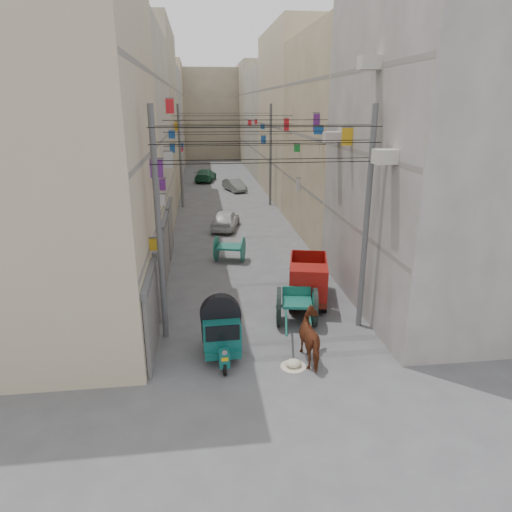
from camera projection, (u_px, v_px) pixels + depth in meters
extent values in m
plane|color=#4B4B4D|center=(299.00, 444.00, 11.26)|extent=(140.00, 140.00, 0.00)
cube|color=tan|center=(29.00, 149.00, 15.79)|extent=(8.00, 10.00, 13.00)
cube|color=slate|center=(150.00, 236.00, 17.29)|extent=(0.25, 9.80, 0.18)
cube|color=slate|center=(144.00, 156.00, 16.34)|extent=(0.25, 9.80, 0.18)
cube|color=slate|center=(137.00, 66.00, 15.39)|extent=(0.25, 9.80, 0.18)
cube|color=#AEA595|center=(96.00, 140.00, 26.30)|extent=(8.00, 12.00, 12.00)
cube|color=slate|center=(168.00, 187.00, 27.65)|extent=(0.25, 11.76, 0.18)
cube|color=slate|center=(164.00, 136.00, 26.70)|extent=(0.25, 11.76, 0.18)
cube|color=slate|center=(161.00, 81.00, 25.75)|extent=(0.25, 11.76, 0.18)
cube|color=#AFA88A|center=(127.00, 116.00, 38.22)|extent=(8.00, 14.00, 14.00)
cube|color=slate|center=(176.00, 161.00, 39.88)|extent=(0.25, 13.72, 0.18)
cube|color=slate|center=(174.00, 126.00, 38.93)|extent=(0.25, 13.72, 0.18)
cube|color=slate|center=(172.00, 89.00, 37.98)|extent=(0.25, 13.72, 0.18)
cube|color=#A6A09B|center=(145.00, 123.00, 51.75)|extent=(8.00, 14.00, 11.80)
cube|color=slate|center=(181.00, 147.00, 53.06)|extent=(0.25, 13.72, 0.18)
cube|color=slate|center=(180.00, 120.00, 52.11)|extent=(0.25, 13.72, 0.18)
cube|color=slate|center=(178.00, 93.00, 51.16)|extent=(0.25, 13.72, 0.18)
cube|color=tan|center=(155.00, 113.00, 63.72)|extent=(8.00, 12.00, 13.50)
cube|color=slate|center=(184.00, 139.00, 65.30)|extent=(0.25, 11.76, 0.18)
cube|color=slate|center=(183.00, 117.00, 64.35)|extent=(0.25, 11.76, 0.18)
cube|color=slate|center=(182.00, 95.00, 63.40)|extent=(0.25, 11.76, 0.18)
cube|color=#A6A09B|center=(462.00, 144.00, 17.67)|extent=(8.00, 10.00, 13.00)
cube|color=slate|center=(360.00, 229.00, 18.26)|extent=(0.25, 9.80, 0.18)
cube|color=slate|center=(365.00, 153.00, 17.31)|extent=(0.25, 9.80, 0.18)
cube|color=slate|center=(372.00, 68.00, 16.36)|extent=(0.25, 9.80, 0.18)
cube|color=tan|center=(363.00, 138.00, 28.18)|extent=(8.00, 12.00, 12.00)
cube|color=slate|center=(301.00, 184.00, 28.61)|extent=(0.25, 11.76, 0.18)
cube|color=slate|center=(302.00, 135.00, 27.66)|extent=(0.25, 11.76, 0.18)
cube|color=slate|center=(304.00, 82.00, 26.71)|extent=(0.25, 11.76, 0.18)
cube|color=tan|center=(313.00, 116.00, 40.10)|extent=(8.00, 14.00, 14.00)
cube|color=slate|center=(269.00, 160.00, 40.85)|extent=(0.25, 13.72, 0.18)
cube|color=slate|center=(270.00, 125.00, 39.90)|extent=(0.25, 13.72, 0.18)
cube|color=slate|center=(270.00, 89.00, 38.95)|extent=(0.25, 13.72, 0.18)
cube|color=#AEA595|center=(284.00, 123.00, 53.63)|extent=(8.00, 14.00, 11.80)
cube|color=slate|center=(251.00, 146.00, 54.03)|extent=(0.25, 13.72, 0.18)
cube|color=slate|center=(251.00, 120.00, 53.08)|extent=(0.25, 13.72, 0.18)
cube|color=slate|center=(251.00, 93.00, 52.13)|extent=(0.25, 13.72, 0.18)
cube|color=#AFA88A|center=(268.00, 113.00, 65.60)|extent=(8.00, 12.00, 13.50)
cube|color=slate|center=(241.00, 139.00, 66.26)|extent=(0.25, 11.76, 0.18)
cube|color=slate|center=(241.00, 117.00, 65.31)|extent=(0.25, 11.76, 0.18)
cube|color=slate|center=(241.00, 95.00, 64.36)|extent=(0.25, 11.76, 0.18)
cube|color=#AFA88A|center=(211.00, 114.00, 71.32)|extent=(22.00, 10.00, 13.00)
cube|color=#4D4D52|center=(152.00, 319.00, 14.91)|extent=(0.12, 3.00, 2.60)
cube|color=#525255|center=(149.00, 278.00, 14.45)|extent=(0.18, 3.20, 0.25)
cube|color=#4D4D52|center=(160.00, 278.00, 18.39)|extent=(0.12, 3.00, 2.60)
cube|color=#525255|center=(158.00, 244.00, 17.93)|extent=(0.18, 3.20, 0.25)
cube|color=#4D4D52|center=(166.00, 250.00, 21.87)|extent=(0.12, 3.00, 2.60)
cube|color=#525255|center=(164.00, 221.00, 21.41)|extent=(0.18, 3.20, 0.25)
cube|color=#4D4D52|center=(170.00, 230.00, 25.45)|extent=(0.12, 3.00, 2.60)
cube|color=#525255|center=(169.00, 204.00, 24.99)|extent=(0.18, 3.20, 0.25)
cube|color=#154B98|center=(263.00, 127.00, 42.08)|extent=(0.38, 0.08, 0.41)
cube|color=#154B98|center=(182.00, 147.00, 48.82)|extent=(0.27, 0.08, 0.71)
cube|color=gold|center=(156.00, 244.00, 15.81)|extent=(0.44, 0.08, 0.42)
cube|color=#BCBCBC|center=(168.00, 160.00, 24.05)|extent=(0.45, 0.08, 0.84)
cube|color=red|center=(250.00, 123.00, 52.07)|extent=(0.41, 0.08, 0.59)
cube|color=#BCBCBC|center=(160.00, 200.00, 18.66)|extent=(0.38, 0.08, 0.44)
cube|color=#154B98|center=(263.00, 140.00, 41.74)|extent=(0.43, 0.08, 0.72)
cube|color=red|center=(256.00, 122.00, 47.02)|extent=(0.28, 0.08, 0.44)
cube|color=red|center=(170.00, 106.00, 27.16)|extent=(0.48, 0.08, 0.84)
cube|color=red|center=(181.00, 149.00, 45.48)|extent=(0.31, 0.08, 0.44)
cube|color=#177F2F|center=(297.00, 148.00, 27.90)|extent=(0.35, 0.08, 0.45)
cube|color=red|center=(286.00, 125.00, 30.92)|extent=(0.34, 0.08, 0.79)
cube|color=#5E2179|center=(162.00, 185.00, 20.70)|extent=(0.28, 0.08, 0.52)
cube|color=gold|center=(176.00, 126.00, 36.70)|extent=(0.28, 0.08, 0.74)
cube|color=#BCBCBC|center=(298.00, 185.00, 28.12)|extent=(0.26, 0.08, 0.80)
cube|color=red|center=(348.00, 137.00, 18.41)|extent=(0.34, 0.08, 0.55)
cube|color=#5E2179|center=(157.00, 169.00, 17.07)|extent=(0.47, 0.08, 0.67)
cube|color=#154B98|center=(172.00, 135.00, 28.78)|extent=(0.40, 0.08, 0.47)
cube|color=#154B98|center=(172.00, 148.00, 29.54)|extent=(0.32, 0.08, 0.55)
cube|color=#154B98|center=(319.00, 131.00, 22.51)|extent=(0.47, 0.08, 0.35)
cube|color=#5E2179|center=(316.00, 123.00, 23.19)|extent=(0.32, 0.08, 0.89)
cube|color=gold|center=(347.00, 137.00, 18.32)|extent=(0.44, 0.08, 0.69)
cube|color=gold|center=(147.00, 258.00, 15.48)|extent=(0.10, 3.20, 0.80)
cube|color=red|center=(164.00, 204.00, 23.95)|extent=(0.10, 3.20, 0.80)
cube|color=#0C8A87|center=(175.00, 172.00, 35.25)|extent=(0.10, 3.20, 0.80)
cube|color=#177F2F|center=(180.00, 155.00, 46.54)|extent=(0.10, 3.20, 0.80)
cube|color=red|center=(377.00, 249.00, 16.43)|extent=(0.10, 3.20, 0.80)
cube|color=#154B98|center=(315.00, 200.00, 24.91)|extent=(0.10, 3.20, 0.80)
cube|color=#0C8A87|center=(278.00, 170.00, 36.20)|extent=(0.10, 3.20, 0.80)
cube|color=#5E2179|center=(259.00, 154.00, 47.50)|extent=(0.10, 3.20, 0.80)
cube|color=#B8B2A5|center=(385.00, 157.00, 14.37)|extent=(0.70, 0.55, 0.45)
cube|color=#B8B2A5|center=(332.00, 137.00, 19.95)|extent=(0.70, 0.55, 0.45)
cube|color=#B8B2A5|center=(369.00, 63.00, 15.33)|extent=(0.70, 0.55, 0.45)
cylinder|color=#525255|center=(159.00, 229.00, 15.22)|extent=(0.20, 0.20, 8.00)
cylinder|color=#525255|center=(366.00, 223.00, 16.06)|extent=(0.20, 0.20, 8.00)
cylinder|color=#525255|center=(180.00, 157.00, 35.93)|extent=(0.20, 0.20, 8.00)
cylinder|color=#525255|center=(271.00, 156.00, 36.77)|extent=(0.20, 0.20, 8.00)
cylinder|color=black|center=(268.00, 163.00, 14.47)|extent=(7.40, 0.02, 0.02)
cylinder|color=black|center=(268.00, 143.00, 14.28)|extent=(7.40, 0.02, 0.02)
cylinder|color=black|center=(268.00, 127.00, 14.13)|extent=(7.40, 0.02, 0.02)
cylinder|color=black|center=(264.00, 159.00, 15.42)|extent=(7.40, 0.02, 0.02)
cylinder|color=black|center=(264.00, 141.00, 15.23)|extent=(7.40, 0.02, 0.02)
cylinder|color=black|center=(264.00, 126.00, 15.07)|extent=(7.40, 0.02, 0.02)
cylinder|color=black|center=(247.00, 145.00, 20.59)|extent=(7.40, 0.02, 0.02)
cylinder|color=black|center=(247.00, 132.00, 20.40)|extent=(7.40, 0.02, 0.02)
cylinder|color=black|center=(247.00, 120.00, 20.24)|extent=(7.40, 0.02, 0.02)
cylinder|color=black|center=(233.00, 134.00, 28.12)|extent=(7.40, 0.02, 0.02)
cylinder|color=black|center=(233.00, 124.00, 27.93)|extent=(7.40, 0.02, 0.02)
cylinder|color=black|center=(233.00, 116.00, 27.77)|extent=(7.40, 0.02, 0.02)
cylinder|color=black|center=(225.00, 128.00, 35.65)|extent=(7.40, 0.02, 0.02)
cylinder|color=black|center=(225.00, 120.00, 35.46)|extent=(7.40, 0.02, 0.02)
cylinder|color=black|center=(225.00, 113.00, 35.30)|extent=(7.40, 0.02, 0.02)
cylinder|color=black|center=(225.00, 367.00, 14.06)|extent=(0.13, 0.52, 0.52)
cylinder|color=black|center=(205.00, 341.00, 15.63)|extent=(0.13, 0.52, 0.52)
cylinder|color=black|center=(235.00, 339.00, 15.78)|extent=(0.13, 0.52, 0.52)
cube|color=#0D4E48|center=(221.00, 343.00, 15.12)|extent=(1.21, 1.79, 0.26)
cube|color=#0D4E48|center=(224.00, 358.00, 14.00)|extent=(0.34, 0.43, 0.51)
cylinder|color=silver|center=(225.00, 352.00, 13.70)|extent=(0.17, 0.05, 0.17)
cube|color=#D89B0C|center=(225.00, 360.00, 13.76)|extent=(0.20, 0.03, 0.11)
cube|color=#0D4E48|center=(221.00, 328.00, 15.00)|extent=(1.25, 1.61, 0.88)
cube|color=black|center=(223.00, 333.00, 14.17)|extent=(1.07, 0.09, 0.51)
cube|color=black|center=(202.00, 327.00, 14.88)|extent=(0.07, 1.11, 0.60)
cube|color=black|center=(239.00, 324.00, 15.06)|extent=(0.07, 1.11, 0.60)
cube|color=white|center=(223.00, 353.00, 14.37)|extent=(1.16, 0.08, 0.06)
cylinder|color=black|center=(279.00, 306.00, 17.20)|extent=(0.41, 1.47, 1.46)
cylinder|color=#14594A|center=(279.00, 306.00, 17.20)|extent=(0.37, 1.15, 1.14)
cylinder|color=#525255|center=(279.00, 306.00, 17.20)|extent=(0.26, 0.22, 0.19)
cylinder|color=black|center=(315.00, 307.00, 17.13)|extent=(0.41, 1.47, 1.46)
cylinder|color=#14594A|center=(315.00, 307.00, 17.13)|extent=(0.37, 1.15, 1.14)
cylinder|color=#525255|center=(315.00, 307.00, 17.13)|extent=(0.26, 0.22, 0.19)
cylinder|color=#525255|center=(297.00, 307.00, 17.16)|extent=(1.40, 0.33, 0.08)
cube|color=#14594A|center=(297.00, 302.00, 17.10)|extent=(1.28, 1.32, 0.10)
cube|color=#14594A|center=(297.00, 291.00, 17.53)|extent=(1.09, 0.27, 0.37)
cylinder|color=#14594A|center=(286.00, 319.00, 15.92)|extent=(0.49, 2.38, 0.07)
cylinder|color=#14594A|center=(310.00, 320.00, 15.88)|extent=(0.49, 2.38, 0.07)
cylinder|color=black|center=(291.00, 303.00, 18.41)|extent=(0.33, 0.70, 0.67)
cylinder|color=black|center=(293.00, 283.00, 20.53)|extent=(0.33, 0.70, 0.67)
cylinder|color=black|center=(324.00, 305.00, 18.28)|extent=(0.33, 0.70, 0.67)
cylinder|color=black|center=(322.00, 284.00, 20.40)|extent=(0.33, 0.70, 0.67)
cube|color=#58150C|center=(308.00, 288.00, 19.33)|extent=(2.20, 3.61, 0.36)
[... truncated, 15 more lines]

